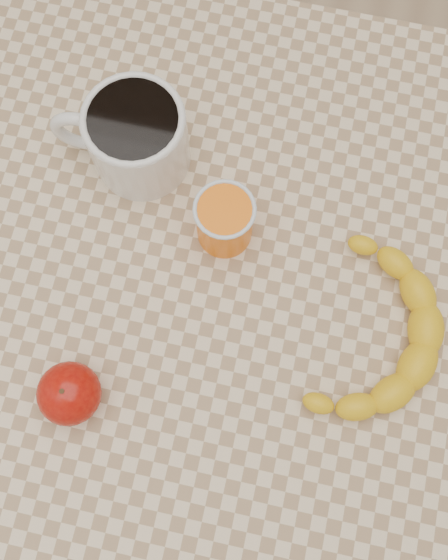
% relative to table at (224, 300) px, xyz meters
% --- Properties ---
extents(ground, '(3.00, 3.00, 0.00)m').
position_rel_table_xyz_m(ground, '(0.00, 0.00, -0.66)').
color(ground, tan).
rests_on(ground, ground).
extents(table, '(0.80, 0.80, 0.75)m').
position_rel_table_xyz_m(table, '(0.00, 0.00, 0.00)').
color(table, beige).
rests_on(table, ground).
extents(coffee_mug, '(0.17, 0.12, 0.10)m').
position_rel_table_xyz_m(coffee_mug, '(-0.14, 0.14, 0.14)').
color(coffee_mug, silver).
rests_on(coffee_mug, table).
extents(orange_juice_glass, '(0.07, 0.07, 0.08)m').
position_rel_table_xyz_m(orange_juice_glass, '(-0.01, 0.06, 0.13)').
color(orange_juice_glass, orange).
rests_on(orange_juice_glass, table).
extents(apple, '(0.07, 0.07, 0.06)m').
position_rel_table_xyz_m(apple, '(-0.13, -0.16, 0.12)').
color(apple, '#870704').
rests_on(apple, table).
extents(banana, '(0.31, 0.35, 0.04)m').
position_rel_table_xyz_m(banana, '(0.18, -0.03, 0.11)').
color(banana, yellow).
rests_on(banana, table).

